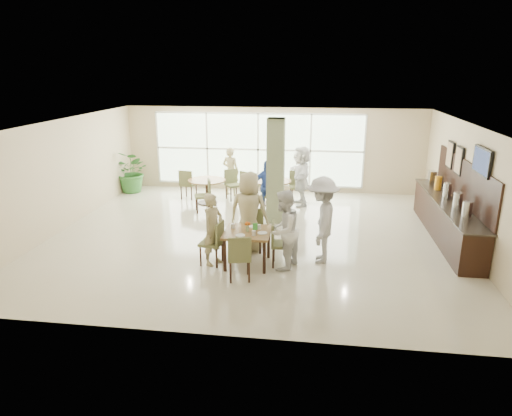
# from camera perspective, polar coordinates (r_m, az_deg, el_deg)

# --- Properties ---
(ground) EXTENTS (10.00, 10.00, 0.00)m
(ground) POSITION_cam_1_polar(r_m,az_deg,el_deg) (11.47, -0.18, -3.46)
(ground) COLOR beige
(ground) RESTS_ON ground
(room_shell) EXTENTS (10.00, 10.00, 10.00)m
(room_shell) POSITION_cam_1_polar(r_m,az_deg,el_deg) (10.99, -0.19, 4.88)
(room_shell) COLOR white
(room_shell) RESTS_ON ground
(window_bank) EXTENTS (7.00, 0.04, 7.00)m
(window_bank) POSITION_cam_1_polar(r_m,az_deg,el_deg) (15.45, 0.26, 7.31)
(window_bank) COLOR silver
(window_bank) RESTS_ON ground
(column) EXTENTS (0.45, 0.45, 2.80)m
(column) POSITION_cam_1_polar(r_m,az_deg,el_deg) (12.18, 2.46, 4.61)
(column) COLOR #6E7954
(column) RESTS_ON ground
(main_table) EXTENTS (0.97, 0.97, 0.75)m
(main_table) POSITION_cam_1_polar(r_m,az_deg,el_deg) (9.62, -1.08, -3.43)
(main_table) COLOR brown
(main_table) RESTS_ON ground
(round_table_left) EXTENTS (1.16, 1.16, 0.75)m
(round_table_left) POSITION_cam_1_polar(r_m,az_deg,el_deg) (14.13, -6.14, 2.89)
(round_table_left) COLOR brown
(round_table_left) RESTS_ON ground
(round_table_right) EXTENTS (1.17, 1.17, 0.75)m
(round_table_right) POSITION_cam_1_polar(r_m,az_deg,el_deg) (13.97, 2.03, 2.83)
(round_table_right) COLOR brown
(round_table_right) RESTS_ON ground
(chairs_main_table) EXTENTS (1.99, 2.01, 0.95)m
(chairs_main_table) POSITION_cam_1_polar(r_m,az_deg,el_deg) (9.69, -1.18, -4.43)
(chairs_main_table) COLOR #525B32
(chairs_main_table) RESTS_ON ground
(chairs_table_left) EXTENTS (2.02, 2.00, 0.95)m
(chairs_table_left) POSITION_cam_1_polar(r_m,az_deg,el_deg) (14.18, -5.98, 2.49)
(chairs_table_left) COLOR #525B32
(chairs_table_left) RESTS_ON ground
(chairs_table_right) EXTENTS (2.07, 1.72, 0.95)m
(chairs_table_right) POSITION_cam_1_polar(r_m,az_deg,el_deg) (13.99, 2.02, 2.38)
(chairs_table_right) COLOR #525B32
(chairs_table_right) RESTS_ON ground
(tabletop_clutter) EXTENTS (0.80, 0.76, 0.21)m
(tabletop_clutter) POSITION_cam_1_polar(r_m,az_deg,el_deg) (9.56, -0.80, -2.58)
(tabletop_clutter) COLOR white
(tabletop_clutter) RESTS_ON main_table
(buffet_counter) EXTENTS (0.64, 4.70, 1.95)m
(buffet_counter) POSITION_cam_1_polar(r_m,az_deg,el_deg) (12.11, 22.78, -0.96)
(buffet_counter) COLOR black
(buffet_counter) RESTS_ON ground
(wall_tv) EXTENTS (0.06, 1.00, 0.58)m
(wall_tv) POSITION_cam_1_polar(r_m,az_deg,el_deg) (10.78, 26.41, 5.27)
(wall_tv) COLOR black
(wall_tv) RESTS_ON ground
(framed_art_a) EXTENTS (0.05, 0.55, 0.70)m
(framed_art_a) POSITION_cam_1_polar(r_m,az_deg,el_deg) (12.34, 24.02, 5.44)
(framed_art_a) COLOR black
(framed_art_a) RESTS_ON ground
(framed_art_b) EXTENTS (0.05, 0.55, 0.70)m
(framed_art_b) POSITION_cam_1_polar(r_m,az_deg,el_deg) (13.09, 23.10, 6.15)
(framed_art_b) COLOR black
(framed_art_b) RESTS_ON ground
(potted_plant) EXTENTS (1.63, 1.63, 1.42)m
(potted_plant) POSITION_cam_1_polar(r_m,az_deg,el_deg) (15.86, -15.18, 4.43)
(potted_plant) COLOR #2E6B2A
(potted_plant) RESTS_ON ground
(teen_left) EXTENTS (0.58, 0.67, 1.55)m
(teen_left) POSITION_cam_1_polar(r_m,az_deg,el_deg) (9.66, -5.39, -2.66)
(teen_left) COLOR tan
(teen_left) RESTS_ON ground
(teen_far) EXTENTS (0.96, 0.61, 1.84)m
(teen_far) POSITION_cam_1_polar(r_m,az_deg,el_deg) (10.30, -0.89, -0.46)
(teen_far) COLOR tan
(teen_far) RESTS_ON ground
(teen_right) EXTENTS (0.89, 1.00, 1.69)m
(teen_right) POSITION_cam_1_polar(r_m,az_deg,el_deg) (9.39, 3.45, -2.78)
(teen_right) COLOR white
(teen_right) RESTS_ON ground
(teen_standing) EXTENTS (0.74, 1.24, 1.88)m
(teen_standing) POSITION_cam_1_polar(r_m,az_deg,el_deg) (9.78, 8.22, -1.51)
(teen_standing) COLOR #B2B2B5
(teen_standing) RESTS_ON ground
(adult_a) EXTENTS (1.03, 0.80, 1.54)m
(adult_a) POSITION_cam_1_polar(r_m,az_deg,el_deg) (13.08, 1.34, 2.68)
(adult_a) COLOR #3856AA
(adult_a) RESTS_ON ground
(adult_b) EXTENTS (1.00, 1.78, 1.81)m
(adult_b) POSITION_cam_1_polar(r_m,az_deg,el_deg) (13.88, 5.69, 4.02)
(adult_b) COLOR white
(adult_b) RESTS_ON ground
(adult_standing) EXTENTS (0.67, 0.54, 1.59)m
(adult_standing) POSITION_cam_1_polar(r_m,az_deg,el_deg) (14.95, -3.18, 4.59)
(adult_standing) COLOR tan
(adult_standing) RESTS_ON ground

